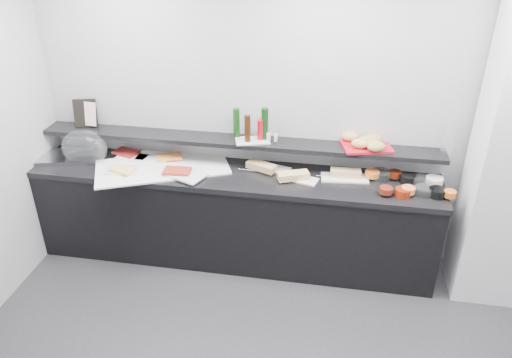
% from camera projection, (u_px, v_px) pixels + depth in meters
% --- Properties ---
extents(back_wall, '(5.00, 0.02, 2.70)m').
position_uv_depth(back_wall, '(318.00, 118.00, 4.33)').
color(back_wall, '#A5A8AC').
rests_on(back_wall, ground).
extents(column, '(0.50, 0.50, 2.70)m').
position_uv_depth(column, '(512.00, 148.00, 3.80)').
color(column, white).
rests_on(column, ground).
extents(buffet_cabinet, '(3.60, 0.60, 0.85)m').
position_uv_depth(buffet_cabinet, '(234.00, 218.00, 4.62)').
color(buffet_cabinet, black).
rests_on(buffet_cabinet, ground).
extents(counter_top, '(3.62, 0.62, 0.05)m').
position_uv_depth(counter_top, '(233.00, 176.00, 4.40)').
color(counter_top, black).
rests_on(counter_top, buffet_cabinet).
extents(wall_shelf, '(3.60, 0.25, 0.04)m').
position_uv_depth(wall_shelf, '(237.00, 141.00, 4.43)').
color(wall_shelf, black).
rests_on(wall_shelf, back_wall).
extents(cloche_base, '(0.54, 0.42, 0.04)m').
position_uv_depth(cloche_base, '(66.00, 157.00, 4.63)').
color(cloche_base, '#A8ABAF').
rests_on(cloche_base, counter_top).
extents(cloche_dome, '(0.43, 0.29, 0.34)m').
position_uv_depth(cloche_dome, '(85.00, 148.00, 4.56)').
color(cloche_dome, silver).
rests_on(cloche_dome, cloche_base).
extents(linen_runner, '(1.29, 0.98, 0.01)m').
position_uv_depth(linen_runner, '(162.00, 167.00, 4.48)').
color(linen_runner, white).
rests_on(linen_runner, counter_top).
extents(platter_meat_a, '(0.30, 0.22, 0.01)m').
position_uv_depth(platter_meat_a, '(132.00, 157.00, 4.62)').
color(platter_meat_a, white).
rests_on(platter_meat_a, linen_runner).
extents(food_meat_a, '(0.26, 0.21, 0.02)m').
position_uv_depth(food_meat_a, '(126.00, 152.00, 4.67)').
color(food_meat_a, maroon).
rests_on(food_meat_a, platter_meat_a).
extents(platter_salmon, '(0.31, 0.21, 0.01)m').
position_uv_depth(platter_salmon, '(154.00, 157.00, 4.63)').
color(platter_salmon, white).
rests_on(platter_salmon, linen_runner).
extents(food_salmon, '(0.27, 0.22, 0.02)m').
position_uv_depth(food_salmon, '(169.00, 157.00, 4.59)').
color(food_salmon, orange).
rests_on(food_salmon, platter_salmon).
extents(platter_cheese, '(0.30, 0.23, 0.01)m').
position_uv_depth(platter_cheese, '(122.00, 170.00, 4.40)').
color(platter_cheese, silver).
rests_on(platter_cheese, linen_runner).
extents(food_cheese, '(0.22, 0.17, 0.02)m').
position_uv_depth(food_cheese, '(122.00, 170.00, 4.36)').
color(food_cheese, '#FDCE62').
rests_on(food_cheese, platter_cheese).
extents(platter_meat_b, '(0.40, 0.34, 0.01)m').
position_uv_depth(platter_meat_b, '(185.00, 175.00, 4.32)').
color(platter_meat_b, silver).
rests_on(platter_meat_b, linen_runner).
extents(food_meat_b, '(0.24, 0.16, 0.02)m').
position_uv_depth(food_meat_b, '(177.00, 171.00, 4.34)').
color(food_meat_b, maroon).
rests_on(food_meat_b, platter_meat_b).
extents(sandwich_plate_left, '(0.35, 0.21, 0.01)m').
position_uv_depth(sandwich_plate_left, '(272.00, 168.00, 4.46)').
color(sandwich_plate_left, white).
rests_on(sandwich_plate_left, counter_top).
extents(sandwich_food_left, '(0.29, 0.20, 0.06)m').
position_uv_depth(sandwich_food_left, '(261.00, 166.00, 4.41)').
color(sandwich_food_left, tan).
rests_on(sandwich_food_left, sandwich_plate_left).
extents(tongs_left, '(0.16, 0.03, 0.01)m').
position_uv_depth(tongs_left, '(247.00, 170.00, 4.40)').
color(tongs_left, '#ACAFB3').
rests_on(tongs_left, sandwich_plate_left).
extents(sandwich_plate_mid, '(0.35, 0.22, 0.01)m').
position_uv_depth(sandwich_plate_mid, '(299.00, 179.00, 4.28)').
color(sandwich_plate_mid, white).
rests_on(sandwich_plate_mid, counter_top).
extents(sandwich_food_mid, '(0.28, 0.19, 0.06)m').
position_uv_depth(sandwich_food_mid, '(293.00, 176.00, 4.25)').
color(sandwich_food_mid, tan).
rests_on(sandwich_food_mid, sandwich_plate_mid).
extents(tongs_mid, '(0.14, 0.09, 0.01)m').
position_uv_depth(tongs_mid, '(289.00, 181.00, 4.23)').
color(tongs_mid, silver).
rests_on(tongs_mid, sandwich_plate_mid).
extents(sandwich_plate_right, '(0.42, 0.21, 0.01)m').
position_uv_depth(sandwich_plate_right, '(345.00, 178.00, 4.30)').
color(sandwich_plate_right, white).
rests_on(sandwich_plate_right, counter_top).
extents(sandwich_food_right, '(0.27, 0.11, 0.06)m').
position_uv_depth(sandwich_food_right, '(346.00, 173.00, 4.30)').
color(sandwich_food_right, tan).
rests_on(sandwich_food_right, sandwich_plate_right).
extents(tongs_right, '(0.16, 0.05, 0.01)m').
position_uv_depth(tongs_right, '(325.00, 175.00, 4.32)').
color(tongs_right, silver).
rests_on(tongs_right, sandwich_plate_right).
extents(bowl_glass_fruit, '(0.21, 0.21, 0.07)m').
position_uv_depth(bowl_glass_fruit, '(381.00, 175.00, 4.29)').
color(bowl_glass_fruit, white).
rests_on(bowl_glass_fruit, counter_top).
extents(fill_glass_fruit, '(0.14, 0.14, 0.05)m').
position_uv_depth(fill_glass_fruit, '(372.00, 174.00, 4.28)').
color(fill_glass_fruit, orange).
rests_on(fill_glass_fruit, bowl_glass_fruit).
extents(bowl_black_jam, '(0.14, 0.14, 0.07)m').
position_uv_depth(bowl_black_jam, '(408.00, 179.00, 4.23)').
color(bowl_black_jam, black).
rests_on(bowl_black_jam, counter_top).
extents(fill_black_jam, '(0.12, 0.12, 0.05)m').
position_uv_depth(fill_black_jam, '(395.00, 174.00, 4.28)').
color(fill_black_jam, '#4F1A0B').
rests_on(fill_black_jam, bowl_black_jam).
extents(bowl_glass_cream, '(0.22, 0.22, 0.07)m').
position_uv_depth(bowl_glass_cream, '(423.00, 181.00, 4.19)').
color(bowl_glass_cream, white).
rests_on(bowl_glass_cream, counter_top).
extents(fill_glass_cream, '(0.18, 0.18, 0.05)m').
position_uv_depth(fill_glass_cream, '(434.00, 180.00, 4.18)').
color(fill_glass_cream, white).
rests_on(fill_glass_cream, bowl_glass_cream).
extents(bowl_red_jam, '(0.15, 0.15, 0.07)m').
position_uv_depth(bowl_red_jam, '(403.00, 193.00, 4.02)').
color(bowl_red_jam, maroon).
rests_on(bowl_red_jam, counter_top).
extents(fill_red_jam, '(0.12, 0.12, 0.05)m').
position_uv_depth(fill_red_jam, '(386.00, 190.00, 4.03)').
color(fill_red_jam, '#631B0E').
rests_on(fill_red_jam, bowl_red_jam).
extents(bowl_glass_salmon, '(0.17, 0.17, 0.07)m').
position_uv_depth(bowl_glass_salmon, '(424.00, 191.00, 4.05)').
color(bowl_glass_salmon, white).
rests_on(bowl_glass_salmon, counter_top).
extents(fill_glass_salmon, '(0.12, 0.12, 0.05)m').
position_uv_depth(fill_glass_salmon, '(408.00, 190.00, 4.04)').
color(fill_glass_salmon, orange).
rests_on(fill_glass_salmon, bowl_glass_salmon).
extents(bowl_black_fruit, '(0.15, 0.15, 0.07)m').
position_uv_depth(bowl_black_fruit, '(437.00, 193.00, 4.02)').
color(bowl_black_fruit, black).
rests_on(bowl_black_fruit, counter_top).
extents(fill_black_fruit, '(0.12, 0.12, 0.05)m').
position_uv_depth(fill_black_fruit, '(450.00, 194.00, 3.98)').
color(fill_black_fruit, '#D4621C').
rests_on(fill_black_fruit, bowl_black_fruit).
extents(framed_print, '(0.22, 0.12, 0.26)m').
position_uv_depth(framed_print, '(85.00, 113.00, 4.63)').
color(framed_print, black).
rests_on(framed_print, wall_shelf).
extents(print_art, '(0.16, 0.07, 0.22)m').
position_uv_depth(print_art, '(88.00, 114.00, 4.61)').
color(print_art, beige).
rests_on(print_art, framed_print).
extents(condiment_tray, '(0.33, 0.26, 0.01)m').
position_uv_depth(condiment_tray, '(252.00, 141.00, 4.38)').
color(condiment_tray, silver).
rests_on(condiment_tray, wall_shelf).
extents(bottle_green_a, '(0.07, 0.07, 0.26)m').
position_uv_depth(bottle_green_a, '(237.00, 123.00, 4.39)').
color(bottle_green_a, '#103B10').
rests_on(bottle_green_a, condiment_tray).
extents(bottle_brown, '(0.06, 0.06, 0.24)m').
position_uv_depth(bottle_brown, '(248.00, 128.00, 4.30)').
color(bottle_brown, '#321709').
rests_on(bottle_brown, condiment_tray).
extents(bottle_green_b, '(0.08, 0.08, 0.28)m').
position_uv_depth(bottle_green_b, '(265.00, 124.00, 4.34)').
color(bottle_green_b, black).
rests_on(bottle_green_b, condiment_tray).
extents(bottle_hot, '(0.06, 0.06, 0.18)m').
position_uv_depth(bottle_hot, '(260.00, 130.00, 4.35)').
color(bottle_hot, '#B80D18').
rests_on(bottle_hot, condiment_tray).
extents(shaker_salt, '(0.03, 0.03, 0.07)m').
position_uv_depth(shaker_salt, '(276.00, 138.00, 4.34)').
color(shaker_salt, silver).
rests_on(shaker_salt, condiment_tray).
extents(shaker_pepper, '(0.04, 0.04, 0.07)m').
position_uv_depth(shaker_pepper, '(268.00, 137.00, 4.35)').
color(shaker_pepper, silver).
rests_on(shaker_pepper, condiment_tray).
extents(bread_tray, '(0.47, 0.38, 0.02)m').
position_uv_depth(bread_tray, '(366.00, 146.00, 4.27)').
color(bread_tray, '#B31324').
rests_on(bread_tray, wall_shelf).
extents(bread_roll_nw, '(0.15, 0.10, 0.08)m').
position_uv_depth(bread_roll_nw, '(350.00, 137.00, 4.32)').
color(bread_roll_nw, tan).
rests_on(bread_roll_nw, bread_tray).
extents(bread_roll_n, '(0.17, 0.12, 0.08)m').
position_uv_depth(bread_roll_n, '(373.00, 139.00, 4.28)').
color(bread_roll_n, '#CA7E4D').
rests_on(bread_roll_n, bread_tray).
extents(bread_roll_sw, '(0.15, 0.11, 0.08)m').
position_uv_depth(bread_roll_sw, '(360.00, 144.00, 4.19)').
color(bread_roll_sw, tan).
rests_on(bread_roll_sw, bread_tray).
extents(bread_roll_s, '(0.18, 0.15, 0.08)m').
position_uv_depth(bread_roll_s, '(376.00, 147.00, 4.14)').
color(bread_roll_s, '#AF9243').
rests_on(bread_roll_s, bread_tray).
extents(bread_roll_se, '(0.18, 0.15, 0.08)m').
position_uv_depth(bread_roll_se, '(376.00, 145.00, 4.17)').
color(bread_roll_se, '#B28644').
rests_on(bread_roll_se, bread_tray).
extents(bread_roll_midw, '(0.13, 0.09, 0.08)m').
position_uv_depth(bread_roll_midw, '(364.00, 141.00, 4.24)').
color(bread_roll_midw, '#AD8E42').
rests_on(bread_roll_midw, bread_tray).
extents(bread_roll_mide, '(0.15, 0.13, 0.08)m').
position_uv_depth(bread_roll_mide, '(367.00, 140.00, 4.26)').
color(bread_roll_mide, tan).
rests_on(bread_roll_mide, bread_tray).
extents(carafe, '(0.11, 0.11, 0.30)m').
position_uv_depth(carafe, '(449.00, 136.00, 4.10)').
color(carafe, white).
rests_on(carafe, wall_shelf).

